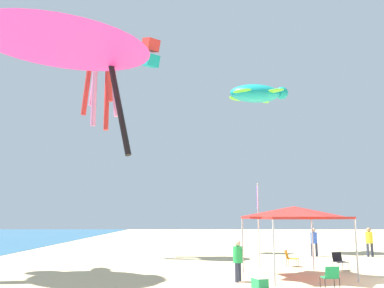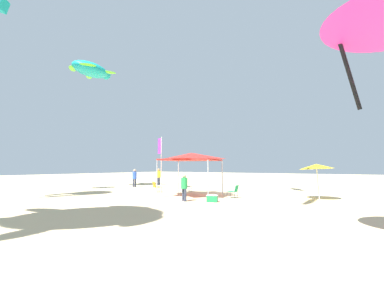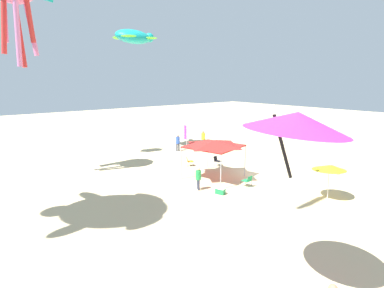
{
  "view_description": "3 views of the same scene",
  "coord_description": "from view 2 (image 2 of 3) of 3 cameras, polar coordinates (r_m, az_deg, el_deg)",
  "views": [
    {
      "loc": [
        -16.96,
        7.51,
        2.61
      ],
      "look_at": [
        0.83,
        7.81,
        5.6
      ],
      "focal_mm": 39.43,
      "sensor_mm": 36.0,
      "label": 1
    },
    {
      "loc": [
        -8.83,
        18.56,
        2.02
      ],
      "look_at": [
        0.42,
        5.06,
        3.42
      ],
      "focal_mm": 24.59,
      "sensor_mm": 36.0,
      "label": 2
    },
    {
      "loc": [
        -14.72,
        18.6,
        7.38
      ],
      "look_at": [
        1.81,
        5.35,
        2.88
      ],
      "focal_mm": 28.19,
      "sensor_mm": 36.0,
      "label": 3
    }
  ],
  "objects": [
    {
      "name": "kite_turtle_teal",
      "position": [
        29.17,
        -21.02,
        14.78
      ],
      "size": [
        4.12,
        4.68,
        1.97
      ],
      "rotation": [
        0.0,
        0.0,
        4.85
      ],
      "color": "teal"
    },
    {
      "name": "beach_umbrella",
      "position": [
        18.24,
        25.37,
        -4.43
      ],
      "size": [
        2.06,
        2.05,
        2.24
      ],
      "color": "silver",
      "rests_on": "ground"
    },
    {
      "name": "person_by_tent",
      "position": [
        29.2,
        -7.23,
        -6.75
      ],
      "size": [
        0.43,
        0.47,
        1.81
      ],
      "rotation": [
        0.0,
        0.0,
        1.88
      ],
      "color": "#33384C",
      "rests_on": "ground"
    },
    {
      "name": "person_watching_sky",
      "position": [
        15.6,
        -1.7,
        -8.88
      ],
      "size": [
        0.39,
        0.38,
        1.6
      ],
      "rotation": [
        0.0,
        0.0,
        2.64
      ],
      "color": "#33384C",
      "rests_on": "ground"
    },
    {
      "name": "canopy_tent",
      "position": [
        18.42,
        -0.13,
        -2.81
      ],
      "size": [
        4.34,
        4.35,
        2.98
      ],
      "rotation": [
        0.0,
        0.0,
        0.24
      ],
      "color": "#B7B7BC",
      "rests_on": "ground"
    },
    {
      "name": "person_far_stroller",
      "position": [
        26.77,
        -12.37,
        -6.9
      ],
      "size": [
        0.42,
        0.47,
        1.76
      ],
      "rotation": [
        0.0,
        0.0,
        1.76
      ],
      "color": "#33384C",
      "rests_on": "ground"
    },
    {
      "name": "banner_flag",
      "position": [
        18.39,
        -6.8,
        -3.51
      ],
      "size": [
        0.36,
        0.06,
        4.1
      ],
      "color": "silver",
      "rests_on": "ground"
    },
    {
      "name": "folding_chair_right_of_tent",
      "position": [
        21.9,
        -1.33,
        -8.95
      ],
      "size": [
        0.73,
        0.66,
        0.82
      ],
      "rotation": [
        0.0,
        0.0,
        4.96
      ],
      "color": "black",
      "rests_on": "ground"
    },
    {
      "name": "cooler_box",
      "position": [
        15.38,
        4.4,
        -11.68
      ],
      "size": [
        0.72,
        0.6,
        0.4
      ],
      "color": "#1E8C4C",
      "rests_on": "ground"
    },
    {
      "name": "folding_chair_facing_ocean",
      "position": [
        17.46,
        9.1,
        -9.93
      ],
      "size": [
        0.65,
        0.57,
        0.82
      ],
      "rotation": [
        0.0,
        0.0,
        1.63
      ],
      "color": "black",
      "rests_on": "ground"
    },
    {
      "name": "ground",
      "position": [
        20.65,
        9.07,
        -10.6
      ],
      "size": [
        120.0,
        120.0,
        0.1
      ],
      "primitive_type": "cube",
      "color": "#D6BC8C"
    },
    {
      "name": "folding_chair_left_of_tent",
      "position": [
        21.21,
        -7.76,
        -9.04
      ],
      "size": [
        0.72,
        0.77,
        0.82
      ],
      "rotation": [
        0.0,
        0.0,
        5.89
      ],
      "color": "black",
      "rests_on": "ground"
    }
  ]
}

